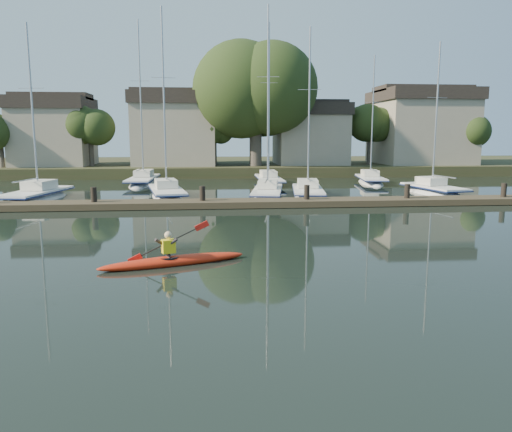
{
  "coord_description": "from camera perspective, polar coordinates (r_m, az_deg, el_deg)",
  "views": [
    {
      "loc": [
        -2.62,
        -14.22,
        4.09
      ],
      "look_at": [
        -0.96,
        3.3,
        1.2
      ],
      "focal_mm": 35.0,
      "sensor_mm": 36.0,
      "label": 1
    }
  ],
  "objects": [
    {
      "name": "dock",
      "position": [
        28.6,
        -0.1,
        1.52
      ],
      "size": [
        34.0,
        2.0,
        1.8
      ],
      "color": "#433A26",
      "rests_on": "ground"
    },
    {
      "name": "sailboat_7",
      "position": [
        43.43,
        12.94,
        3.45
      ],
      "size": [
        2.94,
        7.44,
        11.67
      ],
      "rotation": [
        0.0,
        0.0,
        -0.15
      ],
      "color": "white",
      "rests_on": "ground"
    },
    {
      "name": "ground",
      "position": [
        15.02,
        4.88,
        -6.51
      ],
      "size": [
        160.0,
        160.0,
        0.0
      ],
      "primitive_type": "plane",
      "color": "black",
      "rests_on": "ground"
    },
    {
      "name": "sailboat_5",
      "position": [
        42.49,
        -12.75,
        3.33
      ],
      "size": [
        2.3,
        8.74,
        14.37
      ],
      "rotation": [
        0.0,
        0.0,
        -0.03
      ],
      "color": "white",
      "rests_on": "ground"
    },
    {
      "name": "sailboat_6",
      "position": [
        41.91,
        1.49,
        3.49
      ],
      "size": [
        1.9,
        8.9,
        14.13
      ],
      "rotation": [
        0.0,
        0.0,
        -0.0
      ],
      "color": "white",
      "rests_on": "ground"
    },
    {
      "name": "sailboat_3",
      "position": [
        33.25,
        5.93,
        1.9
      ],
      "size": [
        3.03,
        7.68,
        12.06
      ],
      "rotation": [
        0.0,
        0.0,
        -0.15
      ],
      "color": "white",
      "rests_on": "ground"
    },
    {
      "name": "sailboat_4",
      "position": [
        36.69,
        19.59,
        2.09
      ],
      "size": [
        3.11,
        6.96,
        11.42
      ],
      "rotation": [
        0.0,
        0.0,
        0.17
      ],
      "color": "white",
      "rests_on": "ground"
    },
    {
      "name": "sailboat_0",
      "position": [
        34.21,
        -23.72,
        1.33
      ],
      "size": [
        3.39,
        7.83,
        12.02
      ],
      "rotation": [
        0.0,
        0.0,
        -0.17
      ],
      "color": "white",
      "rests_on": "ground"
    },
    {
      "name": "shore",
      "position": [
        54.68,
        -0.98,
        8.42
      ],
      "size": [
        90.0,
        25.25,
        12.75
      ],
      "color": "#283219",
      "rests_on": "ground"
    },
    {
      "name": "sailboat_2",
      "position": [
        33.04,
        1.32,
        1.92
      ],
      "size": [
        3.19,
        8.24,
        13.31
      ],
      "rotation": [
        0.0,
        0.0,
        -0.17
      ],
      "color": "white",
      "rests_on": "ground"
    },
    {
      "name": "sailboat_1",
      "position": [
        33.36,
        -10.12,
        1.82
      ],
      "size": [
        3.41,
        8.33,
        13.25
      ],
      "rotation": [
        0.0,
        0.0,
        0.18
      ],
      "color": "white",
      "rests_on": "ground"
    },
    {
      "name": "kayak",
      "position": [
        16.07,
        -9.48,
        -4.87
      ],
      "size": [
        4.7,
        2.13,
        1.52
      ],
      "rotation": [
        0.0,
        0.0,
        0.33
      ],
      "color": "#BA370E",
      "rests_on": "ground"
    }
  ]
}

